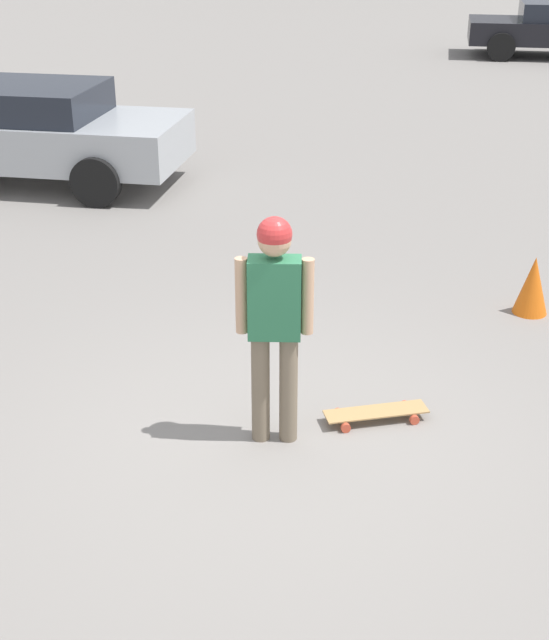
% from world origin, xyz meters
% --- Properties ---
extents(ground_plane, '(220.00, 220.00, 0.00)m').
position_xyz_m(ground_plane, '(0.00, 0.00, 0.00)').
color(ground_plane, gray).
extents(person, '(0.25, 0.55, 1.75)m').
position_xyz_m(person, '(0.00, 0.00, 1.07)').
color(person, '#7A6B56').
rests_on(person, ground_plane).
extents(skateboard, '(0.37, 0.84, 0.09)m').
position_xyz_m(skateboard, '(0.23, -0.80, 0.07)').
color(skateboard, tan).
rests_on(skateboard, ground_plane).
extents(car_parked_near, '(2.70, 4.88, 1.39)m').
position_xyz_m(car_parked_near, '(6.83, 3.39, 0.74)').
color(car_parked_near, '#ADB2B7').
rests_on(car_parked_near, ground_plane).
extents(traffic_cone, '(0.34, 0.34, 0.58)m').
position_xyz_m(traffic_cone, '(2.20, -2.57, 0.29)').
color(traffic_cone, orange).
rests_on(traffic_cone, ground_plane).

